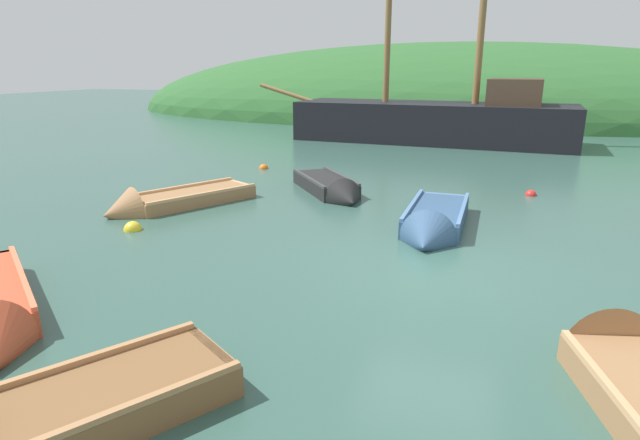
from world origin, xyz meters
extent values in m
plane|color=#33564C|center=(0.00, 0.00, 0.00)|extent=(120.00, 120.00, 0.00)
ellipsoid|color=#2D602D|center=(-2.81, 31.87, 0.00)|extent=(50.40, 23.49, 10.17)
cube|color=black|center=(-2.16, 16.28, 0.49)|extent=(12.64, 4.33, 2.58)
cube|color=#997A51|center=(-2.16, 16.28, 1.73)|extent=(12.13, 4.01, 0.10)
cylinder|color=olive|center=(-9.58, 16.67, 2.08)|extent=(2.96, 0.35, 0.97)
cube|color=#4C3828|center=(1.33, 16.10, 2.33)|extent=(2.33, 2.69, 1.10)
cube|color=#9E7047|center=(-6.49, 2.78, 0.09)|extent=(2.52, 3.32, 0.42)
cone|color=#9E7047|center=(-7.40, 1.07, 0.09)|extent=(1.35, 1.20, 1.13)
cube|color=tan|center=(-5.77, 4.12, 0.16)|extent=(1.00, 0.61, 0.30)
cube|color=tan|center=(-6.74, 2.30, 0.24)|extent=(1.05, 0.67, 0.05)
cube|color=tan|center=(-6.23, 3.27, 0.24)|extent=(1.05, 0.67, 0.05)
cube|color=tan|center=(-6.97, 3.04, 0.33)|extent=(1.52, 2.74, 0.07)
cube|color=tan|center=(-6.00, 2.52, 0.33)|extent=(1.52, 2.74, 0.07)
cube|color=#335175|center=(-0.32, 2.94, 0.13)|extent=(1.20, 2.85, 0.49)
cone|color=#335175|center=(-0.32, 1.17, 0.13)|extent=(1.13, 0.71, 1.13)
cube|color=#4F75A1|center=(-0.31, 4.31, 0.20)|extent=(1.07, 0.12, 0.35)
cube|color=#4F75A1|center=(-0.32, 2.44, 0.31)|extent=(1.10, 0.18, 0.05)
cube|color=#4F75A1|center=(-0.32, 3.44, 0.31)|extent=(1.10, 0.18, 0.05)
cube|color=#4F75A1|center=(-0.87, 2.94, 0.40)|extent=(0.09, 2.79, 0.07)
cube|color=#4F75A1|center=(0.24, 2.94, 0.40)|extent=(0.09, 2.79, 0.07)
cube|color=brown|center=(-2.62, -4.87, 0.12)|extent=(2.25, 2.61, 0.48)
cube|color=#AE7B4F|center=(-2.02, -3.92, 0.19)|extent=(0.96, 0.67, 0.33)
cube|color=#AE7B4F|center=(-2.84, -5.21, 0.30)|extent=(1.01, 0.74, 0.05)
cube|color=#AE7B4F|center=(-2.40, -4.52, 0.30)|extent=(1.01, 0.74, 0.05)
cube|color=#AE7B4F|center=(-3.08, -4.57, 0.39)|extent=(1.30, 1.98, 0.07)
cube|color=#AE7B4F|center=(-2.15, -5.16, 0.39)|extent=(1.30, 1.98, 0.07)
cube|color=black|center=(-3.70, 5.20, 0.12)|extent=(2.49, 2.74, 0.48)
cone|color=black|center=(-2.66, 3.89, 0.12)|extent=(1.20, 1.15, 1.00)
cube|color=#3B3B3B|center=(-4.51, 6.20, 0.19)|extent=(0.81, 0.69, 0.34)
cube|color=#3B3B3B|center=(-3.41, 4.83, 0.30)|extent=(0.86, 0.75, 0.05)
cube|color=#3B3B3B|center=(-4.00, 5.56, 0.30)|extent=(0.86, 0.75, 0.05)
cube|color=#3B3B3B|center=(-4.08, 4.89, 0.39)|extent=(1.70, 2.09, 0.07)
cube|color=#3B3B3B|center=(-3.33, 5.50, 0.39)|extent=(1.70, 2.09, 0.07)
cube|color=#FF6E48|center=(-5.74, -3.08, 0.40)|extent=(2.36, 1.76, 0.07)
cone|color=#9E7047|center=(2.22, -1.82, 0.11)|extent=(1.28, 0.93, 1.14)
cube|color=tan|center=(2.11, -3.50, 0.36)|extent=(0.75, 2.41, 0.07)
sphere|color=yellow|center=(-6.45, 0.33, 0.00)|extent=(0.38, 0.38, 0.38)
sphere|color=orange|center=(-6.74, 7.65, 0.00)|extent=(0.32, 0.32, 0.32)
sphere|color=red|center=(1.81, 6.48, 0.00)|extent=(0.30, 0.30, 0.30)
camera|label=1|loc=(0.82, -8.45, 3.38)|focal=29.15mm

